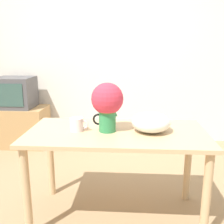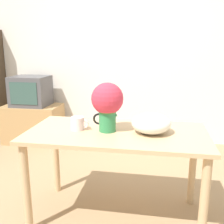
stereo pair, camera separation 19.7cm
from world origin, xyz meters
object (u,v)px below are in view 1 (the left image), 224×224
object	(u,v)px
flower_vase	(107,103)
white_bowl	(151,122)
coffee_mug	(77,124)
tv_set	(15,93)

from	to	relation	value
flower_vase	white_bowl	world-z (taller)	flower_vase
flower_vase	coffee_mug	distance (m)	0.29
flower_vase	tv_set	distance (m)	2.09
flower_vase	tv_set	size ratio (longest dim) A/B	0.75
white_bowl	tv_set	bearing A→B (deg)	138.52
flower_vase	tv_set	xyz separation A→B (m)	(-1.40, 1.54, -0.20)
flower_vase	coffee_mug	bearing A→B (deg)	-177.99
white_bowl	tv_set	xyz separation A→B (m)	(-1.73, 1.53, -0.05)
flower_vase	tv_set	bearing A→B (deg)	132.22
coffee_mug	tv_set	world-z (taller)	tv_set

